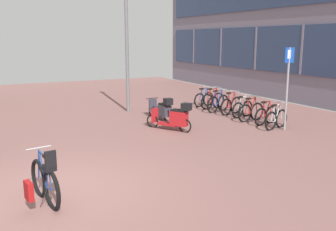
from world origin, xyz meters
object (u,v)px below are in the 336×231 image
bicycle_rack_03 (242,109)px  scooter_mid (162,109)px  bicycle_rack_00 (276,119)px  scooter_near (175,118)px  bicycle_rack_04 (231,106)px  lamp_post (127,39)px  parking_sign (288,80)px  bicycle_foreground (44,182)px  bicycle_rack_01 (266,115)px  bicycle_rack_06 (213,101)px  bicycle_rack_02 (251,112)px  bicycle_rack_05 (218,103)px  bicycle_rack_07 (204,99)px

bicycle_rack_03 → scooter_mid: (-3.11, 0.94, 0.10)m
bicycle_rack_00 → scooter_near: scooter_near is taller
bicycle_rack_04 → lamp_post: lamp_post is taller
bicycle_rack_03 → parking_sign: 2.75m
parking_sign → bicycle_rack_03: bearing=87.9°
bicycle_foreground → bicycle_rack_01: (8.30, 3.12, -0.08)m
bicycle_foreground → bicycle_rack_06: 10.65m
scooter_near → scooter_mid: (0.36, 1.66, -0.03)m
bicycle_rack_02 → lamp_post: 5.86m
bicycle_foreground → bicycle_rack_04: bicycle_foreground is taller
bicycle_foreground → bicycle_rack_05: 10.07m
bicycle_rack_03 → bicycle_rack_05: (-0.20, 1.39, 0.03)m
bicycle_rack_01 → bicycle_rack_07: bearing=89.6°
bicycle_rack_01 → lamp_post: lamp_post is taller
bicycle_rack_01 → bicycle_rack_04: 2.09m
bicycle_rack_01 → bicycle_rack_03: 1.40m
bicycle_rack_03 → bicycle_rack_07: (-0.01, 2.79, -0.00)m
bicycle_rack_00 → parking_sign: bearing=-66.8°
bicycle_rack_02 → bicycle_rack_07: (0.14, 3.49, -0.02)m
bicycle_foreground → scooter_mid: 7.56m
bicycle_rack_05 → bicycle_rack_03: bearing=-81.9°
bicycle_rack_00 → bicycle_rack_04: (0.18, 2.79, 0.02)m
scooter_near → scooter_mid: 1.70m
scooter_mid → bicycle_rack_01: bearing=-37.3°
bicycle_rack_01 → scooter_near: 3.49m
scooter_mid → parking_sign: parking_sign is taller
bicycle_rack_01 → bicycle_rack_02: (-0.11, 0.70, 0.01)m
bicycle_foreground → bicycle_rack_06: size_ratio=1.06×
bicycle_rack_01 → bicycle_rack_05: 2.79m
bicycle_foreground → bicycle_rack_05: bicycle_foreground is taller
bicycle_foreground → bicycle_rack_04: size_ratio=1.10×
bicycle_rack_02 → parking_sign: bearing=-87.7°
bicycle_rack_06 → bicycle_rack_07: bearing=91.1°
scooter_mid → bicycle_rack_06: bearing=20.3°
bicycle_rack_01 → scooter_near: bearing=168.9°
bicycle_rack_00 → bicycle_rack_06: size_ratio=0.92×
bicycle_rack_07 → bicycle_foreground: bearing=-138.8°
bicycle_foreground → lamp_post: size_ratio=0.27×
bicycle_rack_01 → scooter_near: size_ratio=0.78×
bicycle_rack_02 → lamp_post: size_ratio=0.25×
bicycle_rack_03 → bicycle_rack_02: bearing=-102.7°
scooter_near → bicycle_rack_03: bearing=11.8°
bicycle_rack_00 → bicycle_rack_02: size_ratio=0.97×
bicycle_rack_07 → scooter_near: (-3.46, -3.51, 0.12)m
bicycle_rack_02 → bicycle_rack_07: bicycle_rack_02 is taller
scooter_mid → bicycle_rack_05: bearing=8.9°
bicycle_rack_02 → bicycle_foreground: bearing=-155.0°
bicycle_rack_07 → lamp_post: lamp_post is taller
scooter_mid → parking_sign: bearing=-47.7°
bicycle_rack_05 → parking_sign: (0.11, -3.78, 1.35)m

